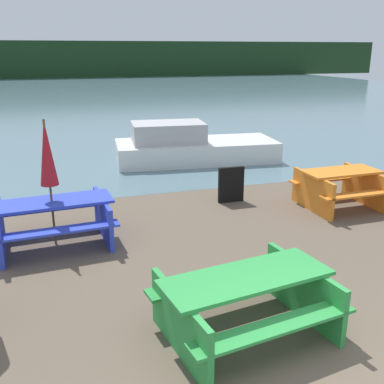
{
  "coord_description": "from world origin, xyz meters",
  "views": [
    {
      "loc": [
        -2.15,
        -2.51,
        3.06
      ],
      "look_at": [
        -0.09,
        4.12,
        0.85
      ],
      "focal_mm": 42.0,
      "sensor_mm": 36.0,
      "label": 1
    }
  ],
  "objects_px": {
    "picnic_table_orange": "(340,185)",
    "picnic_table_green": "(246,298)",
    "umbrella_crimson": "(47,154)",
    "picnic_table_blue": "(53,218)",
    "signboard": "(231,185)",
    "boat": "(190,147)"
  },
  "relations": [
    {
      "from": "picnic_table_orange",
      "to": "picnic_table_green",
      "type": "bearing_deg",
      "value": -136.38
    },
    {
      "from": "picnic_table_orange",
      "to": "umbrella_crimson",
      "type": "bearing_deg",
      "value": -177.93
    },
    {
      "from": "picnic_table_orange",
      "to": "signboard",
      "type": "height_order",
      "value": "picnic_table_orange"
    },
    {
      "from": "picnic_table_blue",
      "to": "umbrella_crimson",
      "type": "distance_m",
      "value": 1.06
    },
    {
      "from": "picnic_table_blue",
      "to": "umbrella_crimson",
      "type": "bearing_deg",
      "value": 0.0
    },
    {
      "from": "picnic_table_green",
      "to": "umbrella_crimson",
      "type": "relative_size",
      "value": 1.01
    },
    {
      "from": "picnic_table_blue",
      "to": "umbrella_crimson",
      "type": "relative_size",
      "value": 0.97
    },
    {
      "from": "signboard",
      "to": "picnic_table_green",
      "type": "bearing_deg",
      "value": -110.07
    },
    {
      "from": "picnic_table_green",
      "to": "picnic_table_orange",
      "type": "xyz_separation_m",
      "value": [
        3.54,
        3.37,
        0.01
      ]
    },
    {
      "from": "picnic_table_blue",
      "to": "signboard",
      "type": "height_order",
      "value": "same"
    },
    {
      "from": "picnic_table_green",
      "to": "picnic_table_orange",
      "type": "distance_m",
      "value": 4.89
    },
    {
      "from": "picnic_table_green",
      "to": "umbrella_crimson",
      "type": "height_order",
      "value": "umbrella_crimson"
    },
    {
      "from": "picnic_table_blue",
      "to": "picnic_table_orange",
      "type": "xyz_separation_m",
      "value": [
        5.53,
        0.2,
        -0.01
      ]
    },
    {
      "from": "picnic_table_blue",
      "to": "signboard",
      "type": "xyz_separation_m",
      "value": [
        3.56,
        1.14,
        -0.09
      ]
    },
    {
      "from": "umbrella_crimson",
      "to": "signboard",
      "type": "bearing_deg",
      "value": 17.79
    },
    {
      "from": "boat",
      "to": "picnic_table_green",
      "type": "bearing_deg",
      "value": -97.47
    },
    {
      "from": "picnic_table_blue",
      "to": "signboard",
      "type": "bearing_deg",
      "value": 17.79
    },
    {
      "from": "picnic_table_orange",
      "to": "boat",
      "type": "relative_size",
      "value": 0.33
    },
    {
      "from": "picnic_table_green",
      "to": "umbrella_crimson",
      "type": "xyz_separation_m",
      "value": [
        -1.99,
        3.18,
        1.08
      ]
    },
    {
      "from": "picnic_table_green",
      "to": "picnic_table_blue",
      "type": "bearing_deg",
      "value": 122.03
    },
    {
      "from": "umbrella_crimson",
      "to": "signboard",
      "type": "height_order",
      "value": "umbrella_crimson"
    },
    {
      "from": "picnic_table_blue",
      "to": "picnic_table_orange",
      "type": "distance_m",
      "value": 5.53
    }
  ]
}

